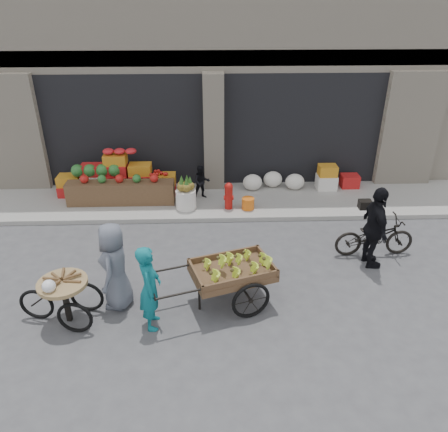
{
  "coord_description": "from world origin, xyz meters",
  "views": [
    {
      "loc": [
        -0.12,
        -6.58,
        5.25
      ],
      "look_at": [
        0.15,
        1.26,
        1.1
      ],
      "focal_mm": 35.0,
      "sensor_mm": 36.0,
      "label": 1
    }
  ],
  "objects_px": {
    "fire_hydrant": "(229,195)",
    "banana_cart": "(229,269)",
    "tricycle_cart": "(64,294)",
    "pineapple_bin": "(186,199)",
    "cyclist": "(375,228)",
    "seated_person": "(202,182)",
    "orange_bucket": "(248,203)",
    "bicycle": "(375,236)",
    "vendor_woman": "(150,288)",
    "vendor_grey": "(115,266)"
  },
  "relations": [
    {
      "from": "orange_bucket",
      "to": "seated_person",
      "type": "height_order",
      "value": "seated_person"
    },
    {
      "from": "seated_person",
      "to": "tricycle_cart",
      "type": "bearing_deg",
      "value": -126.02
    },
    {
      "from": "banana_cart",
      "to": "vendor_grey",
      "type": "bearing_deg",
      "value": 161.0
    },
    {
      "from": "fire_hydrant",
      "to": "vendor_grey",
      "type": "bearing_deg",
      "value": -121.02
    },
    {
      "from": "banana_cart",
      "to": "cyclist",
      "type": "relative_size",
      "value": 1.47
    },
    {
      "from": "seated_person",
      "to": "bicycle",
      "type": "xyz_separation_m",
      "value": [
        3.77,
        -2.77,
        -0.13
      ]
    },
    {
      "from": "orange_bucket",
      "to": "vendor_woman",
      "type": "bearing_deg",
      "value": -115.66
    },
    {
      "from": "seated_person",
      "to": "vendor_grey",
      "type": "bearing_deg",
      "value": -119.12
    },
    {
      "from": "vendor_woman",
      "to": "tricycle_cart",
      "type": "distance_m",
      "value": 1.52
    },
    {
      "from": "seated_person",
      "to": "tricycle_cart",
      "type": "xyz_separation_m",
      "value": [
        -2.3,
        -4.71,
        -0.02
      ]
    },
    {
      "from": "seated_person",
      "to": "bicycle",
      "type": "relative_size",
      "value": 0.54
    },
    {
      "from": "vendor_grey",
      "to": "seated_person",
      "type": "bearing_deg",
      "value": 167.38
    },
    {
      "from": "fire_hydrant",
      "to": "orange_bucket",
      "type": "height_order",
      "value": "fire_hydrant"
    },
    {
      "from": "tricycle_cart",
      "to": "bicycle",
      "type": "bearing_deg",
      "value": 24.52
    },
    {
      "from": "orange_bucket",
      "to": "vendor_grey",
      "type": "distance_m",
      "value": 4.51
    },
    {
      "from": "banana_cart",
      "to": "bicycle",
      "type": "distance_m",
      "value": 3.58
    },
    {
      "from": "pineapple_bin",
      "to": "vendor_woman",
      "type": "xyz_separation_m",
      "value": [
        -0.4,
        -4.27,
        0.42
      ]
    },
    {
      "from": "vendor_grey",
      "to": "bicycle",
      "type": "relative_size",
      "value": 0.98
    },
    {
      "from": "seated_person",
      "to": "vendor_grey",
      "type": "xyz_separation_m",
      "value": [
        -1.48,
        -4.28,
        0.25
      ]
    },
    {
      "from": "orange_bucket",
      "to": "banana_cart",
      "type": "bearing_deg",
      "value": -100.13
    },
    {
      "from": "tricycle_cart",
      "to": "pineapple_bin",
      "type": "bearing_deg",
      "value": 71.96
    },
    {
      "from": "seated_person",
      "to": "cyclist",
      "type": "height_order",
      "value": "cyclist"
    },
    {
      "from": "fire_hydrant",
      "to": "vendor_woman",
      "type": "xyz_separation_m",
      "value": [
        -1.5,
        -4.22,
        0.29
      ]
    },
    {
      "from": "pineapple_bin",
      "to": "seated_person",
      "type": "relative_size",
      "value": 0.56
    },
    {
      "from": "vendor_grey",
      "to": "cyclist",
      "type": "relative_size",
      "value": 0.94
    },
    {
      "from": "orange_bucket",
      "to": "cyclist",
      "type": "distance_m",
      "value": 3.48
    },
    {
      "from": "banana_cart",
      "to": "bicycle",
      "type": "height_order",
      "value": "banana_cart"
    },
    {
      "from": "banana_cart",
      "to": "tricycle_cart",
      "type": "xyz_separation_m",
      "value": [
        -2.85,
        -0.39,
        -0.18
      ]
    },
    {
      "from": "banana_cart",
      "to": "cyclist",
      "type": "bearing_deg",
      "value": 2.98
    },
    {
      "from": "seated_person",
      "to": "vendor_woman",
      "type": "relative_size",
      "value": 0.59
    },
    {
      "from": "fire_hydrant",
      "to": "orange_bucket",
      "type": "xyz_separation_m",
      "value": [
        0.5,
        -0.05,
        -0.23
      ]
    },
    {
      "from": "vendor_grey",
      "to": "cyclist",
      "type": "distance_m",
      "value": 5.17
    },
    {
      "from": "seated_person",
      "to": "pineapple_bin",
      "type": "bearing_deg",
      "value": -133.69
    },
    {
      "from": "pineapple_bin",
      "to": "vendor_grey",
      "type": "distance_m",
      "value": 3.87
    },
    {
      "from": "banana_cart",
      "to": "seated_person",
      "type": "bearing_deg",
      "value": 79.37
    },
    {
      "from": "orange_bucket",
      "to": "banana_cart",
      "type": "height_order",
      "value": "banana_cart"
    },
    {
      "from": "tricycle_cart",
      "to": "cyclist",
      "type": "distance_m",
      "value": 6.08
    },
    {
      "from": "bicycle",
      "to": "vendor_grey",
      "type": "bearing_deg",
      "value": 104.08
    },
    {
      "from": "bicycle",
      "to": "pineapple_bin",
      "type": "bearing_deg",
      "value": 60.51
    },
    {
      "from": "banana_cart",
      "to": "cyclist",
      "type": "height_order",
      "value": "cyclist"
    },
    {
      "from": "vendor_grey",
      "to": "fire_hydrant",
      "type": "bearing_deg",
      "value": 155.48
    },
    {
      "from": "vendor_grey",
      "to": "cyclist",
      "type": "bearing_deg",
      "value": 108.93
    },
    {
      "from": "banana_cart",
      "to": "tricycle_cart",
      "type": "relative_size",
      "value": 1.8
    },
    {
      "from": "fire_hydrant",
      "to": "pineapple_bin",
      "type": "bearing_deg",
      "value": 177.4
    },
    {
      "from": "cyclist",
      "to": "vendor_woman",
      "type": "bearing_deg",
      "value": 109.29
    },
    {
      "from": "vendor_woman",
      "to": "fire_hydrant",
      "type": "bearing_deg",
      "value": -23.35
    },
    {
      "from": "fire_hydrant",
      "to": "banana_cart",
      "type": "xyz_separation_m",
      "value": [
        -0.15,
        -3.67,
        0.24
      ]
    },
    {
      "from": "vendor_grey",
      "to": "bicycle",
      "type": "xyz_separation_m",
      "value": [
        5.25,
        1.51,
        -0.39
      ]
    },
    {
      "from": "orange_bucket",
      "to": "tricycle_cart",
      "type": "bearing_deg",
      "value": -131.1
    },
    {
      "from": "orange_bucket",
      "to": "cyclist",
      "type": "relative_size",
      "value": 0.18
    }
  ]
}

